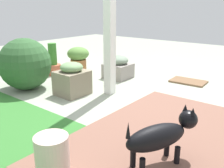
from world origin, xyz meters
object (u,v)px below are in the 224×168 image
Objects in this scene: porch_pillar at (110,5)px; round_shrub at (25,64)px; stone_planter_nearest at (118,68)px; terracotta_pot_tall at (53,64)px; stone_planter_mid at (72,80)px; terracotta_pot_broad at (78,58)px; doormat at (188,81)px; ceramic_urn at (53,159)px; dog at (161,135)px.

porch_pillar is 3.19× the size of round_shrub.
stone_planter_nearest is 1.24m from terracotta_pot_tall.
terracotta_pot_broad reaches higher than stone_planter_mid.
terracotta_pot_tall reaches higher than stone_planter_nearest.
round_shrub reaches higher than terracotta_pot_tall.
round_shrub reaches higher than doormat.
ceramic_urn is 0.64× the size of doormat.
dog is (-2.96, 1.30, 0.06)m from terracotta_pot_tall.
porch_pillar reaches higher than doormat.
round_shrub is 1.62× the size of terracotta_pot_broad.
porch_pillar is 5.77× the size of stone_planter_nearest.
round_shrub reaches higher than stone_planter_mid.
ceramic_urn is at bearing 133.00° from stone_planter_mid.
porch_pillar is 1.85m from terracotta_pot_tall.
doormat is at bearing -123.55° from stone_planter_mid.
porch_pillar is at bearing -150.09° from round_shrub.
porch_pillar is 1.37m from stone_planter_nearest.
porch_pillar is 6.85× the size of ceramic_urn.
porch_pillar is at bearing 154.74° from terracotta_pot_broad.
round_shrub is 0.92m from terracotta_pot_tall.
dog is at bearing 169.45° from round_shrub.
round_shrub is 1.34× the size of terracotta_pot_tall.
porch_pillar reaches higher than round_shrub.
terracotta_pot_tall is 1.03× the size of doormat.
terracotta_pot_broad is at bearing -48.03° from stone_planter_mid.
terracotta_pot_broad is 0.50m from terracotta_pot_tall.
dog is at bearing 157.82° from stone_planter_mid.
round_shrub is at bearing 62.50° from stone_planter_nearest.
dog is 2.54m from doormat.
stone_planter_nearest is 1.25m from doormat.
ceramic_urn is at bearing 150.94° from round_shrub.
terracotta_pot_tall reaches higher than ceramic_urn.
terracotta_pot_tall is 1.60× the size of ceramic_urn.
dog is (-2.60, 0.48, -0.13)m from round_shrub.
round_shrub is at bearing -10.55° from dog.
terracotta_pot_broad is 3.28m from ceramic_urn.
porch_pillar is 1.92m from doormat.
dog is 1.15× the size of doormat.
stone_planter_mid is 1.31× the size of ceramic_urn.
dog is (-1.87, 1.88, 0.08)m from stone_planter_nearest.
terracotta_pot_tall is at bearing -38.94° from ceramic_urn.
stone_planter_mid reaches higher than dog.
round_shrub is 1.38× the size of doormat.
stone_planter_nearest is 0.74× the size of terracotta_pot_tall.
stone_planter_nearest is 1.19× the size of ceramic_urn.
stone_planter_mid is at bearing -47.00° from ceramic_urn.
doormat is at bearing -85.75° from ceramic_urn.
porch_pillar reaches higher than terracotta_pot_broad.
dog reaches higher than stone_planter_nearest.
terracotta_pot_tall is at bearing -6.21° from porch_pillar.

